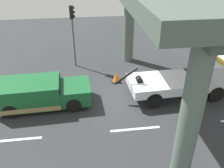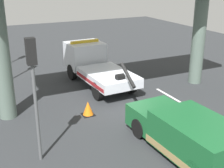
% 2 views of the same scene
% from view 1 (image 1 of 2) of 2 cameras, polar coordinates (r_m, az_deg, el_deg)
% --- Properties ---
extents(ground_plane, '(60.00, 40.00, 0.10)m').
position_cam_1_polar(ground_plane, '(14.99, 3.09, -3.59)').
color(ground_plane, '#2D3033').
extents(lane_stripe_west, '(2.60, 0.16, 0.01)m').
position_cam_1_polar(lane_stripe_west, '(12.94, -22.06, -12.13)').
color(lane_stripe_west, silver).
rests_on(lane_stripe_west, ground).
extents(lane_stripe_mid, '(2.60, 0.16, 0.01)m').
position_cam_1_polar(lane_stripe_mid, '(12.69, 5.49, -10.54)').
color(lane_stripe_mid, silver).
rests_on(lane_stripe_mid, ground).
extents(tow_truck_white, '(7.29, 2.62, 2.46)m').
position_cam_1_polar(tow_truck_white, '(15.60, 18.21, 1.60)').
color(tow_truck_white, silver).
rests_on(tow_truck_white, ground).
extents(towed_van_green, '(5.28, 2.39, 1.58)m').
position_cam_1_polar(towed_van_green, '(14.56, -16.61, -2.18)').
color(towed_van_green, '#195B2D').
rests_on(towed_van_green, ground).
extents(overpass_structure, '(3.60, 13.48, 6.64)m').
position_cam_1_polar(overpass_structure, '(13.07, 9.62, 18.38)').
color(overpass_structure, '#596B60').
rests_on(overpass_structure, ground).
extents(traffic_light_near, '(0.39, 0.32, 4.60)m').
position_cam_1_polar(traffic_light_near, '(18.12, -9.29, 13.93)').
color(traffic_light_near, '#515456').
rests_on(traffic_light_near, ground).
extents(traffic_light_far, '(0.39, 0.32, 4.63)m').
position_cam_1_polar(traffic_light_far, '(20.22, 19.61, 14.36)').
color(traffic_light_far, '#515456').
rests_on(traffic_light_far, ground).
extents(traffic_cone_orange, '(0.59, 0.59, 0.70)m').
position_cam_1_polar(traffic_cone_orange, '(16.60, 1.00, 1.58)').
color(traffic_cone_orange, orange).
rests_on(traffic_cone_orange, ground).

